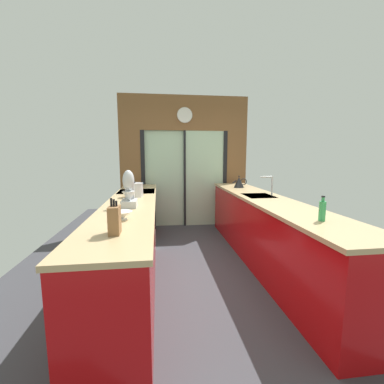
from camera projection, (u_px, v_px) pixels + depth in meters
name	position (u px, v px, depth m)	size (l,w,h in m)	color
ground_plane	(198.00, 258.00, 3.83)	(5.04, 7.60, 0.02)	#38383D
back_wall_unit	(185.00, 154.00, 5.37)	(2.64, 0.12, 2.70)	brown
left_counter_run	(131.00, 240.00, 3.18)	(0.62, 3.80, 0.92)	#AD0C0F
right_counter_run	(266.00, 231.00, 3.58)	(0.62, 3.80, 0.92)	#AD0C0F
sink_faucet	(270.00, 183.00, 3.76)	(0.19, 0.02, 0.28)	#B7BABC
oven_range	(138.00, 219.00, 4.28)	(0.60, 0.60, 0.92)	#B7BABC
mixing_bowl_near	(123.00, 215.00, 2.36)	(0.18, 0.18, 0.08)	silver
mixing_bowl_far	(140.00, 184.00, 4.86)	(0.15, 0.15, 0.06)	teal
knife_block	(115.00, 220.00, 1.93)	(0.08, 0.14, 0.27)	brown
stand_mixer	(129.00, 193.00, 2.92)	(0.17, 0.27, 0.42)	#B7BABC
stock_pot	(135.00, 190.00, 3.63)	(0.24, 0.24, 0.22)	#B7BABC
kettle	(239.00, 182.00, 4.66)	(0.27, 0.18, 0.22)	black
soap_bottle	(322.00, 210.00, 2.31)	(0.06, 0.06, 0.23)	#339E56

